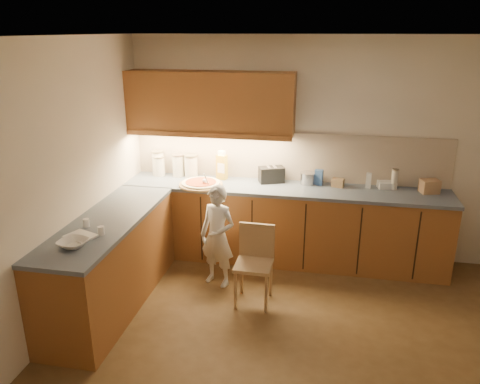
# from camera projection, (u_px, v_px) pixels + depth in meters

# --- Properties ---
(room) EXTENTS (4.54, 4.50, 2.62)m
(room) POSITION_uv_depth(u_px,v_px,m) (313.00, 165.00, 3.52)
(room) COLOR #50371B
(room) RESTS_ON ground
(l_counter) EXTENTS (3.77, 2.62, 0.92)m
(l_counter) POSITION_uv_depth(u_px,v_px,m) (230.00, 235.00, 5.25)
(l_counter) COLOR #945A2B
(l_counter) RESTS_ON ground
(backsplash) EXTENTS (3.75, 0.02, 0.58)m
(backsplash) POSITION_uv_depth(u_px,v_px,m) (287.00, 156.00, 5.58)
(backsplash) COLOR #B8A58E
(backsplash) RESTS_ON l_counter
(upper_cabinets) EXTENTS (1.95, 0.36, 0.73)m
(upper_cabinets) POSITION_uv_depth(u_px,v_px,m) (210.00, 103.00, 5.39)
(upper_cabinets) COLOR #945A2B
(upper_cabinets) RESTS_ON ground
(pizza_on_board) EXTENTS (0.51, 0.51, 0.21)m
(pizza_on_board) POSITION_uv_depth(u_px,v_px,m) (201.00, 184.00, 5.46)
(pizza_on_board) COLOR tan
(pizza_on_board) RESTS_ON l_counter
(child) EXTENTS (0.47, 0.39, 1.12)m
(child) POSITION_uv_depth(u_px,v_px,m) (218.00, 236.00, 4.99)
(child) COLOR white
(child) RESTS_ON ground
(wooden_chair) EXTENTS (0.37, 0.37, 0.80)m
(wooden_chair) POSITION_uv_depth(u_px,v_px,m) (255.00, 258.00, 4.71)
(wooden_chair) COLOR tan
(wooden_chair) RESTS_ON ground
(mixing_bowl) EXTENTS (0.28, 0.28, 0.06)m
(mixing_bowl) POSITION_uv_depth(u_px,v_px,m) (73.00, 243.00, 3.92)
(mixing_bowl) COLOR white
(mixing_bowl) RESTS_ON l_counter
(canister_a) EXTENTS (0.15, 0.15, 0.31)m
(canister_a) POSITION_uv_depth(u_px,v_px,m) (158.00, 163.00, 5.82)
(canister_a) COLOR silver
(canister_a) RESTS_ON l_counter
(canister_b) EXTENTS (0.14, 0.14, 0.25)m
(canister_b) POSITION_uv_depth(u_px,v_px,m) (159.00, 166.00, 5.80)
(canister_b) COLOR white
(canister_b) RESTS_ON l_counter
(canister_c) EXTENTS (0.15, 0.15, 0.28)m
(canister_c) POSITION_uv_depth(u_px,v_px,m) (178.00, 165.00, 5.77)
(canister_c) COLOR silver
(canister_c) RESTS_ON l_counter
(canister_d) EXTENTS (0.17, 0.17, 0.28)m
(canister_d) POSITION_uv_depth(u_px,v_px,m) (191.00, 166.00, 5.75)
(canister_d) COLOR silver
(canister_d) RESTS_ON l_counter
(oil_jug) EXTENTS (0.14, 0.12, 0.35)m
(oil_jug) POSITION_uv_depth(u_px,v_px,m) (222.00, 166.00, 5.65)
(oil_jug) COLOR gold
(oil_jug) RESTS_ON l_counter
(toaster) EXTENTS (0.33, 0.26, 0.19)m
(toaster) POSITION_uv_depth(u_px,v_px,m) (271.00, 175.00, 5.55)
(toaster) COLOR black
(toaster) RESTS_ON l_counter
(steel_pot) EXTENTS (0.18, 0.18, 0.14)m
(steel_pot) POSITION_uv_depth(u_px,v_px,m) (308.00, 178.00, 5.49)
(steel_pot) COLOR silver
(steel_pot) RESTS_ON l_counter
(blue_box) EXTENTS (0.10, 0.08, 0.18)m
(blue_box) POSITION_uv_depth(u_px,v_px,m) (319.00, 177.00, 5.46)
(blue_box) COLOR #315493
(blue_box) RESTS_ON l_counter
(card_box_a) EXTENTS (0.15, 0.12, 0.10)m
(card_box_a) POSITION_uv_depth(u_px,v_px,m) (338.00, 183.00, 5.41)
(card_box_a) COLOR #9C7B54
(card_box_a) RESTS_ON l_counter
(white_bottle) EXTENTS (0.06, 0.06, 0.17)m
(white_bottle) POSITION_uv_depth(u_px,v_px,m) (369.00, 180.00, 5.36)
(white_bottle) COLOR silver
(white_bottle) RESTS_ON l_counter
(flat_pack) EXTENTS (0.22, 0.17, 0.08)m
(flat_pack) POSITION_uv_depth(u_px,v_px,m) (387.00, 185.00, 5.36)
(flat_pack) COLOR white
(flat_pack) RESTS_ON l_counter
(tall_jar) EXTENTS (0.08, 0.08, 0.24)m
(tall_jar) POSITION_uv_depth(u_px,v_px,m) (394.00, 179.00, 5.29)
(tall_jar) COLOR silver
(tall_jar) RESTS_ON l_counter
(card_box_b) EXTENTS (0.23, 0.20, 0.15)m
(card_box_b) POSITION_uv_depth(u_px,v_px,m) (430.00, 186.00, 5.20)
(card_box_b) COLOR tan
(card_box_b) RESTS_ON l_counter
(dough_cloth) EXTENTS (0.30, 0.27, 0.02)m
(dough_cloth) POSITION_uv_depth(u_px,v_px,m) (80.00, 236.00, 4.10)
(dough_cloth) COLOR white
(dough_cloth) RESTS_ON l_counter
(spice_jar_a) EXTENTS (0.06, 0.06, 0.08)m
(spice_jar_a) POSITION_uv_depth(u_px,v_px,m) (86.00, 223.00, 4.31)
(spice_jar_a) COLOR white
(spice_jar_a) RESTS_ON l_counter
(spice_jar_b) EXTENTS (0.06, 0.06, 0.08)m
(spice_jar_b) POSITION_uv_depth(u_px,v_px,m) (101.00, 231.00, 4.14)
(spice_jar_b) COLOR white
(spice_jar_b) RESTS_ON l_counter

